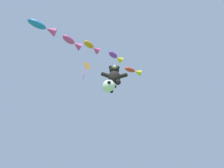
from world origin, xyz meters
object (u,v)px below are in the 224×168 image
Objects in this scene: fish_kite_tangerine at (92,47)px; fish_kite_magenta at (73,43)px; fish_kite_violet at (116,57)px; fish_kite_crimson at (134,71)px; diamond_kite at (87,67)px; teddy_bear_kite at (114,75)px; fish_kite_cobalt at (44,27)px; soccer_ball_kite at (109,86)px.

fish_kite_tangerine reaches higher than fish_kite_magenta.
fish_kite_violet is 0.97× the size of fish_kite_tangerine.
fish_kite_tangerine is (-4.39, -2.18, 0.75)m from fish_kite_crimson.
diamond_kite is (-3.00, 0.97, -0.67)m from fish_kite_violet.
teddy_bear_kite is at bearing -139.38° from fish_kite_crimson.
fish_kite_violet is 0.70× the size of fish_kite_cobalt.
fish_kite_crimson is 1.00× the size of fish_kite_magenta.
soccer_ball_kite is 0.56× the size of fish_kite_magenta.
soccer_ball_kite is 5.61m from fish_kite_crimson.
fish_kite_cobalt is (-5.70, -2.18, 4.61)m from soccer_ball_kite.
fish_kite_tangerine is 0.60× the size of diamond_kite.
fish_kite_violet is (0.27, 0.74, 3.71)m from teddy_bear_kite.
fish_kite_tangerine is 2.17m from diamond_kite.
teddy_bear_kite is 7.25m from fish_kite_cobalt.
fish_kite_cobalt reaches higher than fish_kite_crimson.
fish_kite_tangerine reaches higher than diamond_kite.
fish_kite_crimson is 0.66× the size of diamond_kite.
teddy_bear_kite is 1.56m from soccer_ball_kite.
fish_kite_magenta is (-6.16, -2.73, 0.47)m from fish_kite_crimson.
teddy_bear_kite is at bearing 20.61° from fish_kite_cobalt.
fish_kite_violet is at bearing 69.69° from teddy_bear_kite.
diamond_kite reaches higher than fish_kite_crimson.
soccer_ball_kite is at bearing -142.53° from fish_kite_crimson.
fish_kite_tangerine is at bearing 17.33° from fish_kite_magenta.
fish_kite_cobalt is at bearing -154.56° from fish_kite_violet.
fish_kite_magenta is 0.80× the size of fish_kite_cobalt.
soccer_ball_kite is 7.65m from fish_kite_cobalt.
fish_kite_magenta is at bearing -168.34° from teddy_bear_kite.
fish_kite_cobalt is (-6.40, -3.04, -0.61)m from fish_kite_violet.
fish_kite_cobalt is (-2.20, -1.49, -0.35)m from fish_kite_magenta.
fish_kite_tangerine is (-2.15, -0.26, 3.75)m from teddy_bear_kite.
diamond_kite is at bearing 162.14° from fish_kite_violet.
soccer_ball_kite is 0.37× the size of diamond_kite.
fish_kite_crimson is 9.37m from fish_kite_cobalt.
fish_kite_violet is (-1.96, -1.18, 0.72)m from fish_kite_crimson.
fish_kite_magenta is 2.68m from fish_kite_cobalt.
fish_kite_magenta is (-1.78, -0.55, -0.29)m from fish_kite_tangerine.
teddy_bear_kite is 1.18× the size of fish_kite_magenta.
soccer_ball_kite is at bearing -129.06° from fish_kite_violet.
fish_kite_violet is at bearing -149.02° from fish_kite_crimson.
fish_kite_crimson is 2.40m from fish_kite_violet.
fish_kite_tangerine is at bearing -153.63° from fish_kite_crimson.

